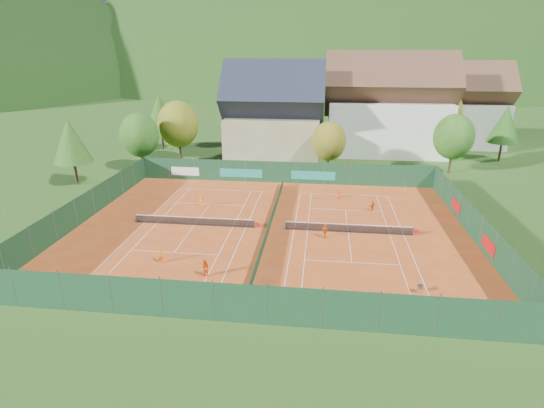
{
  "coord_description": "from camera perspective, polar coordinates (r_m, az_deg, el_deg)",
  "views": [
    {
      "loc": [
        4.97,
        -39.81,
        17.55
      ],
      "look_at": [
        0.0,
        2.0,
        2.0
      ],
      "focal_mm": 28.0,
      "sensor_mm": 36.0,
      "label": 1
    }
  ],
  "objects": [
    {
      "name": "ground",
      "position": [
        43.8,
        -0.31,
        -3.38
      ],
      "size": [
        600.0,
        600.0,
        0.0
      ],
      "primitive_type": "plane",
      "color": "#264B17",
      "rests_on": "ground"
    },
    {
      "name": "clay_pad",
      "position": [
        43.79,
        -0.31,
        -3.35
      ],
      "size": [
        40.0,
        32.0,
        0.01
      ],
      "primitive_type": "cube",
      "color": "#BC491B",
      "rests_on": "ground"
    },
    {
      "name": "court_markings_left",
      "position": [
        45.39,
        -10.39,
        -2.81
      ],
      "size": [
        11.03,
        23.83,
        0.0
      ],
      "color": "white",
      "rests_on": "ground"
    },
    {
      "name": "court_markings_right",
      "position": [
        43.61,
        10.2,
        -3.79
      ],
      "size": [
        11.03,
        23.83,
        0.0
      ],
      "color": "white",
      "rests_on": "ground"
    },
    {
      "name": "tennis_net_left",
      "position": [
        45.16,
        -10.25,
        -2.24
      ],
      "size": [
        13.3,
        0.1,
        1.02
      ],
      "color": "#59595B",
      "rests_on": "ground"
    },
    {
      "name": "tennis_net_right",
      "position": [
        43.42,
        10.45,
        -3.2
      ],
      "size": [
        13.3,
        0.1,
        1.02
      ],
      "color": "#59595B",
      "rests_on": "ground"
    },
    {
      "name": "court_divider",
      "position": [
        43.59,
        -0.31,
        -2.75
      ],
      "size": [
        0.03,
        28.8,
        1.0
      ],
      "color": "#13351F",
      "rests_on": "ground"
    },
    {
      "name": "fence_north",
      "position": [
        58.33,
        1.18,
        4.26
      ],
      "size": [
        40.0,
        0.1,
        3.0
      ],
      "color": "#153921",
      "rests_on": "ground"
    },
    {
      "name": "fence_south",
      "position": [
        29.14,
        -4.3,
        -13.21
      ],
      "size": [
        40.0,
        0.04,
        3.0
      ],
      "color": "#14371F",
      "rests_on": "ground"
    },
    {
      "name": "fence_west",
      "position": [
        49.66,
        -23.87,
        -0.39
      ],
      "size": [
        0.04,
        32.0,
        3.0
      ],
      "color": "#13361D",
      "rests_on": "ground"
    },
    {
      "name": "fence_east",
      "position": [
        45.53,
        25.56,
        -2.48
      ],
      "size": [
        0.09,
        32.0,
        3.0
      ],
      "color": "#153A20",
      "rests_on": "ground"
    },
    {
      "name": "chalet",
      "position": [
        71.11,
        0.27,
        11.43
      ],
      "size": [
        16.2,
        12.0,
        16.0
      ],
      "color": "tan",
      "rests_on": "ground"
    },
    {
      "name": "hotel_block_a",
      "position": [
        77.28,
        15.27,
        12.02
      ],
      "size": [
        21.6,
        11.0,
        17.25
      ],
      "color": "silver",
      "rests_on": "ground"
    },
    {
      "name": "hotel_block_b",
      "position": [
        88.15,
        23.72,
        11.49
      ],
      "size": [
        17.28,
        10.0,
        15.5
      ],
      "color": "silver",
      "rests_on": "ground"
    },
    {
      "name": "tree_west_front",
      "position": [
        66.73,
        -17.4,
        8.86
      ],
      "size": [
        5.72,
        5.72,
        8.69
      ],
      "color": "#422717",
      "rests_on": "ground"
    },
    {
      "name": "tree_west_mid",
      "position": [
        70.64,
        -12.5,
        10.45
      ],
      "size": [
        6.44,
        6.44,
        9.78
      ],
      "color": "#402C17",
      "rests_on": "ground"
    },
    {
      "name": "tree_west_back",
      "position": [
        80.03,
        -14.83,
        11.85
      ],
      "size": [
        5.6,
        5.6,
        10.0
      ],
      "color": "#442718",
      "rests_on": "ground"
    },
    {
      "name": "tree_center",
      "position": [
        63.14,
        7.65,
        8.36
      ],
      "size": [
        5.01,
        5.01,
        7.6
      ],
      "color": "#4B2F1B",
      "rests_on": "ground"
    },
    {
      "name": "tree_east_front",
      "position": [
        67.69,
        23.24,
        8.3
      ],
      "size": [
        5.72,
        5.72,
        8.69
      ],
      "color": "#462F19",
      "rests_on": "ground"
    },
    {
      "name": "tree_east_mid",
      "position": [
        78.3,
        28.87,
        9.36
      ],
      "size": [
        5.04,
        5.04,
        9.0
      ],
      "color": "#453018",
      "rests_on": "ground"
    },
    {
      "name": "tree_west_side",
      "position": [
        62.48,
        -25.47,
        7.72
      ],
      "size": [
        5.04,
        5.04,
        9.0
      ],
      "color": "#442718",
      "rests_on": "ground"
    },
    {
      "name": "tree_east_back",
      "position": [
        83.24,
        21.8,
        11.4
      ],
      "size": [
        7.15,
        7.15,
        10.86
      ],
      "color": "#4B301A",
      "rests_on": "ground"
    },
    {
      "name": "mountain_backdrop",
      "position": [
        280.2,
        11.58,
        8.08
      ],
      "size": [
        820.0,
        530.0,
        242.0
      ],
      "color": "black",
      "rests_on": "ground"
    },
    {
      "name": "ball_hopper",
      "position": [
        34.56,
        19.3,
        -10.45
      ],
      "size": [
        0.34,
        0.34,
        0.8
      ],
      "color": "slate",
      "rests_on": "ground"
    },
    {
      "name": "loose_ball_0",
      "position": [
        40.11,
        -15.4,
        -6.42
      ],
      "size": [
        0.07,
        0.07,
        0.07
      ],
      "primitive_type": "sphere",
      "color": "#CCD833",
      "rests_on": "ground"
    },
    {
      "name": "loose_ball_1",
      "position": [
        34.38,
        6.13,
        -10.49
      ],
      "size": [
        0.07,
        0.07,
        0.07
      ],
      "primitive_type": "sphere",
      "color": "#CCD833",
      "rests_on": "ground"
    },
    {
      "name": "loose_ball_2",
      "position": [
        44.95,
        6.14,
        -2.79
      ],
      "size": [
        0.07,
        0.07,
        0.07
      ],
      "primitive_type": "sphere",
      "color": "#CCD833",
      "rests_on": "ground"
    },
    {
      "name": "loose_ball_3",
      "position": [
        50.9,
        -4.57,
        0.07
      ],
      "size": [
        0.07,
        0.07,
        0.07
      ],
      "primitive_type": "sphere",
      "color": "#CCD833",
      "rests_on": "ground"
    },
    {
      "name": "loose_ball_4",
      "position": [
        42.99,
        12.97,
        -4.33
      ],
      "size": [
        0.07,
        0.07,
        0.07
      ],
      "primitive_type": "sphere",
      "color": "#CCD833",
      "rests_on": "ground"
    },
    {
      "name": "player_left_near",
      "position": [
        38.08,
        -14.8,
        -6.7
      ],
      "size": [
        0.58,
        0.45,
        1.42
      ],
      "primitive_type": "imported",
      "rotation": [
        0.0,
        0.0,
        0.23
      ],
      "color": "orange",
      "rests_on": "ground"
    },
    {
      "name": "player_left_mid",
      "position": [
        35.05,
        -8.97,
        -8.59
      ],
      "size": [
        0.88,
        0.76,
        1.55
      ],
      "primitive_type": "imported",
      "rotation": [
        0.0,
        0.0,
        -0.26
      ],
      "color": "orange",
      "rests_on": "ground"
    },
    {
      "name": "player_left_far",
      "position": [
        50.21,
        -9.47,
        0.37
      ],
      "size": [
        1.03,
        0.85,
        1.39
      ],
      "primitive_type": "imported",
      "rotation": [
        0.0,
        0.0,
        2.7
      ],
      "color": "orange",
      "rests_on": "ground"
    },
    {
      "name": "player_right_near",
      "position": [
        41.8,
        7.12,
        -3.61
      ],
      "size": [
        0.85,
        0.88,
        1.48
      ],
      "primitive_type": "imported",
      "rotation": [
        0.0,
        0.0,
        0.83
      ],
      "color": "orange",
      "rests_on": "ground"
    },
    {
      "name": "player_right_far_a",
      "position": [
        53.01,
        8.91,
        1.39
      ],
      "size": [
        0.62,
        0.42,
        1.24
      ],
      "primitive_type": "imported",
      "rotation": [
        0.0,
        0.0,
        3.2
      ],
      "color": "#E44E14",
      "rests_on": "ground"
    },
    {
      "name": "player_right_far_b",
      "position": [
        49.61,
        13.33,
        -0.26
      ],
      "size": [
        1.09,
        1.04,
        1.23
      ],
      "primitive_type": "imported",
      "rotation": [
        0.0,
        0.0,
        3.88
      ],
      "color": "orange",
      "rests_on": "ground"
    }
  ]
}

